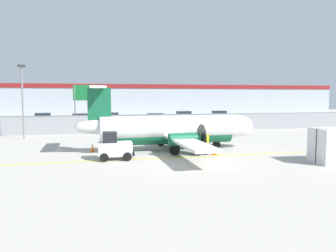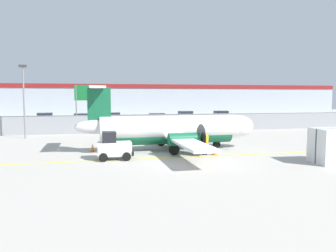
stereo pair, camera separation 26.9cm
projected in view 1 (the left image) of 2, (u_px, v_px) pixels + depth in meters
The scene contains 19 objects.
ground_plane at pixel (185, 157), 22.63m from camera, with size 140.00×140.00×0.01m.
perimeter_fence at pixel (147, 123), 38.06m from camera, with size 98.00×0.10×2.10m.
parking_lot_strip at pixel (135, 124), 49.31m from camera, with size 98.00×17.00×0.12m.
background_building at pixel (123, 101), 66.96m from camera, with size 91.00×8.10×6.50m.
commuter_airplane at pixel (174, 130), 25.62m from camera, with size 14.28×16.03×4.92m.
baggage_tug at pixel (114, 147), 21.70m from camera, with size 2.34×1.40×1.88m.
ground_crew_worker at pixel (205, 142), 23.50m from camera, with size 0.54×0.35×1.70m.
cargo_container at pixel (333, 146), 20.69m from camera, with size 2.52×2.15×2.20m.
traffic_cone_near_left at pixel (114, 148), 24.85m from camera, with size 0.36×0.36×0.64m.
traffic_cone_near_right at pixel (215, 151), 23.55m from camera, with size 0.36×0.36×0.64m.
traffic_cone_far_left at pixel (92, 148), 24.81m from camera, with size 0.36×0.36×0.64m.
parked_car_0 at pixel (42, 118), 49.10m from camera, with size 4.34×2.30×1.58m.
parked_car_1 at pixel (80, 119), 47.52m from camera, with size 4.21×2.02×1.58m.
parked_car_2 at pixel (110, 118), 50.13m from camera, with size 4.24×2.09×1.58m.
parked_car_3 at pixel (156, 119), 48.25m from camera, with size 4.22×2.03×1.58m.
parked_car_4 at pixel (184, 116), 55.03m from camera, with size 4.32×2.25×1.58m.
parked_car_5 at pixel (220, 115), 56.32m from camera, with size 4.24×2.09×1.58m.
apron_light_pole at pixel (22, 95), 32.11m from camera, with size 0.70×0.30×7.27m.
highway_sign at pixel (89, 97), 38.52m from camera, with size 3.60×0.14×5.50m.
Camera 1 is at (-6.14, -19.51, 4.24)m, focal length 35.00 mm.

